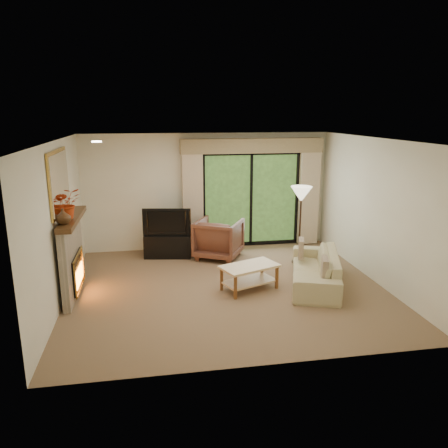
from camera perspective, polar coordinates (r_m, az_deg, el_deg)
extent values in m
plane|color=#816447|center=(7.86, 0.38, -8.33)|extent=(5.50, 5.50, 0.00)
plane|color=white|center=(7.27, 0.41, 10.95)|extent=(5.50, 5.50, 0.00)
plane|color=#F0E9CB|center=(9.88, -2.19, 4.25)|extent=(5.00, 0.00, 5.00)
plane|color=#F0E9CB|center=(5.12, 5.39, -5.51)|extent=(5.00, 0.00, 5.00)
plane|color=#F0E9CB|center=(7.49, -20.79, 0.03)|extent=(0.00, 5.00, 5.00)
plane|color=#F0E9CB|center=(8.38, 19.24, 1.62)|extent=(0.00, 5.00, 5.00)
cube|color=#C9B190|center=(9.70, -4.11, 3.44)|extent=(0.45, 0.18, 2.35)
cube|color=#C9B190|center=(10.32, 11.02, 3.87)|extent=(0.45, 0.18, 2.35)
cube|color=#97815B|center=(9.79, 3.77, 10.16)|extent=(3.20, 0.24, 0.32)
cube|color=black|center=(9.51, -7.30, -2.78)|extent=(1.06, 0.61, 0.50)
imported|color=black|center=(9.37, -7.40, 0.40)|extent=(1.03, 0.30, 0.59)
imported|color=brown|center=(9.32, -0.69, -1.92)|extent=(1.23, 1.24, 0.84)
imported|color=tan|center=(8.10, 11.81, -5.71)|extent=(1.40, 2.17, 0.59)
cube|color=brown|center=(7.50, 13.02, -5.74)|extent=(0.22, 0.39, 0.38)
cube|color=brown|center=(8.53, 10.03, -3.14)|extent=(0.21, 0.37, 0.36)
imported|color=#432914|center=(7.11, -20.28, 0.94)|extent=(0.28, 0.28, 0.24)
imported|color=#B03510|center=(7.43, -19.90, 2.54)|extent=(0.55, 0.52, 0.50)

